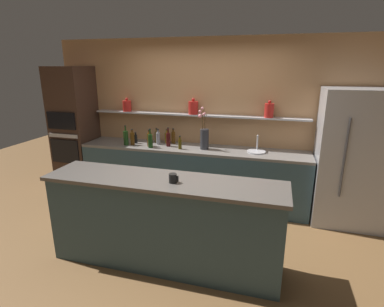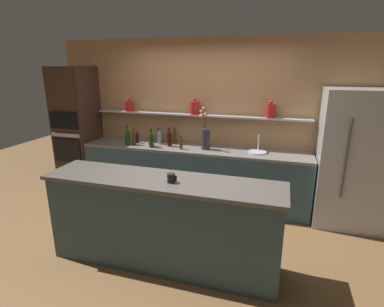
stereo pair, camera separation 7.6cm
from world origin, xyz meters
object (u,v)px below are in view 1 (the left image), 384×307
flower_vase (204,137)px  coffee_mug (173,178)px  oven_tower (75,130)px  bottle_oil_4 (157,137)px  refrigerator (352,158)px  bottle_wine_3 (126,138)px  bottle_spirit_2 (132,138)px  bottle_sauce_9 (136,138)px  bottle_spirit_0 (149,139)px  sink_fixture (256,151)px  bottle_oil_5 (167,138)px  bottle_oil_8 (180,144)px  bottle_wine_7 (150,141)px  bottle_wine_6 (168,139)px  bottle_spirit_10 (158,138)px  bottle_spirit_1 (173,137)px

flower_vase → coffee_mug: 1.69m
oven_tower → bottle_oil_4: size_ratio=8.73×
refrigerator → bottle_wine_3: bearing=-178.3°
bottle_spirit_2 → bottle_oil_4: (0.32, 0.26, -0.01)m
bottle_sauce_9 → bottle_spirit_0: bearing=-22.1°
sink_fixture → bottle_oil_5: bearing=174.6°
oven_tower → coffee_mug: oven_tower is taller
refrigerator → coffee_mug: refrigerator is taller
sink_fixture → flower_vase: bearing=-177.4°
bottle_oil_8 → sink_fixture: bearing=6.9°
oven_tower → bottle_spirit_2: oven_tower is taller
sink_fixture → bottle_spirit_2: 1.99m
bottle_spirit_2 → bottle_oil_8: (0.82, -0.03, -0.03)m
bottle_oil_4 → bottle_wine_7: bearing=-84.8°
flower_vase → bottle_spirit_0: size_ratio=2.40×
sink_fixture → bottle_sauce_9: size_ratio=1.45×
flower_vase → bottle_wine_7: bearing=-169.7°
bottle_spirit_0 → bottle_sauce_9: 0.33m
bottle_wine_3 → bottle_sauce_9: size_ratio=1.72×
bottle_wine_3 → bottle_wine_6: bottle_wine_3 is taller
bottle_spirit_10 → refrigerator: bearing=-1.9°
bottle_oil_5 → refrigerator: bearing=-3.9°
bottle_wine_6 → refrigerator: bearing=-0.4°
bottle_oil_4 → coffee_mug: bearing=-63.2°
bottle_spirit_0 → bottle_wine_6: size_ratio=0.89×
bottle_wine_6 → bottle_spirit_10: bearing=159.5°
refrigerator → bottle_oil_5: (-2.77, 0.19, 0.07)m
bottle_spirit_0 → bottle_wine_3: size_ratio=0.84×
sink_fixture → bottle_spirit_1: 1.39m
oven_tower → bottle_wine_6: 1.75m
bottle_spirit_1 → bottle_wine_7: (-0.26, -0.35, 0.01)m
sink_fixture → bottle_wine_3: bearing=-175.9°
oven_tower → bottle_wine_3: bearing=-7.3°
bottle_wine_3 → coffee_mug: size_ratio=3.21×
bottle_oil_5 → bottle_oil_4: bearing=178.1°
bottle_spirit_2 → coffee_mug: bearing=-52.0°
bottle_sauce_9 → bottle_spirit_10: 0.39m
bottle_spirit_2 → bottle_spirit_10: 0.42m
bottle_spirit_2 → bottle_spirit_10: (0.39, 0.16, -0.01)m
bottle_spirit_10 → oven_tower: bearing=-177.8°
bottle_spirit_1 → coffee_mug: 2.00m
bottle_wine_7 → oven_tower: bearing=173.3°
bottle_wine_7 → flower_vase: bearing=10.3°
bottle_spirit_0 → bottle_oil_4: bottle_spirit_0 is taller
bottle_wine_7 → bottle_spirit_1: bearing=53.5°
bottle_wine_6 → bottle_oil_8: bearing=-25.3°
bottle_spirit_2 → bottle_spirit_10: bottle_spirit_2 is taller
bottle_spirit_0 → flower_vase: bearing=4.9°
oven_tower → bottle_oil_4: oven_tower is taller
bottle_spirit_0 → bottle_oil_8: (0.52, -0.03, -0.03)m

